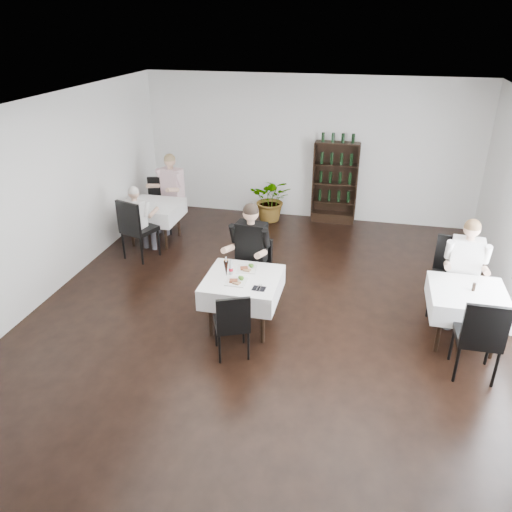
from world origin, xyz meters
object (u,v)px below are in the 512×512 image
at_px(main_table, 243,287).
at_px(potted_tree, 272,199).
at_px(wine_shelf, 335,184).
at_px(diner_main, 249,248).

bearing_deg(main_table, potted_tree, 95.62).
bearing_deg(potted_tree, wine_shelf, 10.11).
bearing_deg(wine_shelf, diner_main, -104.45).
relative_size(main_table, diner_main, 0.64).
xyz_separation_m(potted_tree, diner_main, (0.35, -3.47, 0.45)).
xyz_separation_m(wine_shelf, main_table, (-0.90, -4.31, -0.23)).
height_order(main_table, potted_tree, potted_tree).
height_order(wine_shelf, main_table, wine_shelf).
bearing_deg(main_table, wine_shelf, 78.22).
bearing_deg(main_table, diner_main, 95.09).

